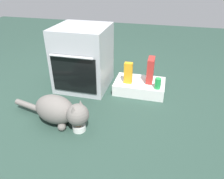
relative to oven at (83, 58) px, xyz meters
name	(u,v)px	position (x,y,z in m)	size (l,w,h in m)	color
ground	(74,105)	(0.04, -0.45, -0.36)	(8.00, 8.00, 0.00)	#284238
oven	(83,58)	(0.00, 0.00, 0.00)	(0.58, 0.63, 0.72)	#B7BABF
pantry_cabinet	(139,86)	(0.67, 0.02, -0.29)	(0.57, 0.37, 0.13)	white
food_bowl	(79,127)	(0.25, -0.81, -0.33)	(0.12, 0.12, 0.08)	white
cat	(59,110)	(0.05, -0.77, -0.21)	(0.84, 0.34, 0.28)	slate
juice_carton	(128,73)	(0.54, -0.05, -0.11)	(0.09, 0.06, 0.24)	orange
cereal_box	(150,70)	(0.78, 0.05, -0.09)	(0.07, 0.18, 0.28)	#B72D28
soda_can	(158,83)	(0.88, -0.10, -0.17)	(0.07, 0.07, 0.12)	green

